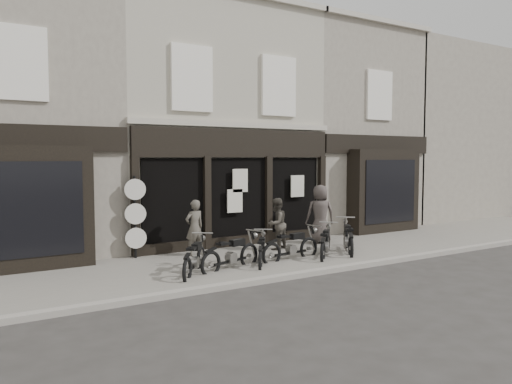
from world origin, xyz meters
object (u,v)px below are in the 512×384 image
motorcycle_1 (231,257)px  advert_sign_post (135,220)px  motorcycle_3 (291,249)px  man_left (194,228)px  man_centre (276,224)px  man_right (320,214)px  motorcycle_4 (325,246)px  motorcycle_5 (348,241)px  motorcycle_0 (195,261)px  motorcycle_2 (262,253)px

motorcycle_1 → advert_sign_post: (-1.72, 2.54, 0.80)m
motorcycle_3 → man_left: (-2.11, 1.94, 0.54)m
man_left → man_centre: (2.56, -0.52, -0.01)m
man_right → motorcycle_4: bearing=78.8°
motorcycle_5 → man_centre: 2.27m
man_centre → advert_sign_post: (-4.17, 1.02, 0.27)m
man_left → motorcycle_5: bearing=148.5°
motorcycle_3 → man_left: 2.92m
motorcycle_0 → motorcycle_2: bearing=-48.7°
advert_sign_post → motorcycle_5: bearing=-6.8°
motorcycle_3 → motorcycle_4: 1.15m
motorcycle_0 → advert_sign_post: size_ratio=0.72×
man_centre → motorcycle_2: bearing=20.6°
motorcycle_0 → motorcycle_4: (4.20, -0.03, 0.00)m
man_centre → advert_sign_post: 4.30m
man_centre → advert_sign_post: size_ratio=0.65×
advert_sign_post → man_centre: bearing=1.6°
motorcycle_1 → man_right: man_right is taller
motorcycle_4 → motorcycle_3: bearing=129.3°
motorcycle_1 → motorcycle_3: motorcycle_1 is taller
motorcycle_2 → motorcycle_3: size_ratio=0.80×
motorcycle_0 → motorcycle_2: size_ratio=1.04×
motorcycle_1 → advert_sign_post: 3.17m
motorcycle_0 → motorcycle_1: 1.05m
motorcycle_3 → motorcycle_4: (1.14, -0.12, -0.00)m
man_right → man_left: bearing=19.8°
motorcycle_3 → man_right: (2.37, 1.63, 0.70)m
motorcycle_0 → motorcycle_5: size_ratio=0.92×
motorcycle_2 → motorcycle_5: motorcycle_5 is taller
motorcycle_1 → man_left: size_ratio=1.26×
man_left → advert_sign_post: size_ratio=0.66×
motorcycle_3 → motorcycle_5: bearing=-6.6°
motorcycle_1 → motorcycle_2: bearing=-11.7°
motorcycle_0 → motorcycle_5: 5.23m
motorcycle_0 → motorcycle_2: (2.06, 0.10, -0.03)m
motorcycle_0 → man_right: 5.73m
motorcycle_2 → motorcycle_3: (1.00, -0.01, 0.03)m
motorcycle_0 → man_left: 2.30m
motorcycle_2 → man_left: bearing=65.4°
motorcycle_5 → motorcycle_4: bearing=135.3°
man_centre → motorcycle_4: bearing=90.6°
motorcycle_4 → motorcycle_5: size_ratio=0.86×
motorcycle_4 → man_left: bearing=103.1°
motorcycle_0 → man_left: (0.94, 2.03, 0.54)m
man_left → advert_sign_post: bearing=-25.0°
man_left → advert_sign_post: 1.71m
motorcycle_3 → man_right: size_ratio=1.07×
man_right → advert_sign_post: bearing=16.2°
motorcycle_2 → man_right: 3.80m
man_centre → motorcycle_1: bearing=8.0°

